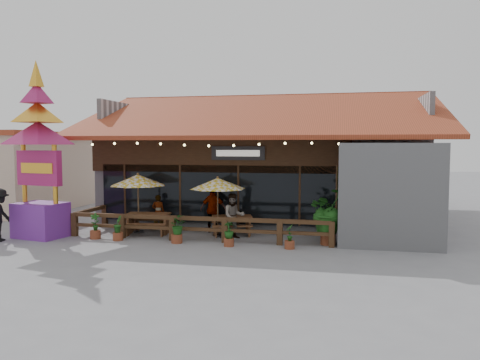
% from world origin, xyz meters
% --- Properties ---
extents(ground, '(100.00, 100.00, 0.00)m').
position_xyz_m(ground, '(0.00, 0.00, 0.00)').
color(ground, gray).
rests_on(ground, ground).
extents(restaurant_building, '(15.50, 14.73, 6.09)m').
position_xyz_m(restaurant_building, '(0.26, 6.61, 2.21)').
color(restaurant_building, '#B2B2B7').
rests_on(restaurant_building, ground).
extents(patio_railing, '(10.00, 2.60, 0.92)m').
position_xyz_m(patio_railing, '(-2.25, -0.27, 0.61)').
color(patio_railing, '#4C311B').
rests_on(patio_railing, ground).
extents(neighbor_building, '(8.40, 8.40, 4.22)m').
position_xyz_m(neighbor_building, '(-15.00, 6.00, 2.14)').
color(neighbor_building, beige).
rests_on(neighbor_building, ground).
extents(umbrella_left, '(2.32, 2.32, 2.42)m').
position_xyz_m(umbrella_left, '(-4.38, 0.70, 2.11)').
color(umbrella_left, brown).
rests_on(umbrella_left, ground).
extents(umbrella_right, '(2.78, 2.78, 2.33)m').
position_xyz_m(umbrella_right, '(-1.07, 0.70, 2.03)').
color(umbrella_right, brown).
rests_on(umbrella_right, ground).
extents(picnic_table_left, '(1.86, 1.66, 0.81)m').
position_xyz_m(picnic_table_left, '(-3.90, 0.58, 0.55)').
color(picnic_table_left, brown).
rests_on(picnic_table_left, ground).
extents(picnic_table_right, '(1.87, 1.72, 0.75)m').
position_xyz_m(picnic_table_right, '(-0.59, 1.02, 0.51)').
color(picnic_table_right, brown).
rests_on(picnic_table_right, ground).
extents(thai_sign_tower, '(3.12, 3.12, 7.20)m').
position_xyz_m(thai_sign_tower, '(-7.63, -0.99, 3.81)').
color(thai_sign_tower, '#742A9C').
rests_on(thai_sign_tower, ground).
extents(tropical_plant, '(1.87, 1.78, 2.02)m').
position_xyz_m(tropical_plant, '(3.18, -0.06, 1.16)').
color(tropical_plant, brown).
rests_on(tropical_plant, ground).
extents(diner_a, '(0.56, 0.39, 1.47)m').
position_xyz_m(diner_a, '(-3.85, 1.49, 0.73)').
color(diner_a, '#3A2312').
rests_on(diner_a, ground).
extents(diner_b, '(1.02, 0.93, 1.71)m').
position_xyz_m(diner_b, '(-0.35, 0.28, 0.86)').
color(diner_b, '#3A2312').
rests_on(diner_b, ground).
extents(diner_c, '(1.13, 0.54, 1.88)m').
position_xyz_m(diner_c, '(-1.42, 1.34, 0.94)').
color(diner_c, '#3A2312').
rests_on(diner_c, ground).
extents(pedestrian, '(0.98, 1.39, 1.95)m').
position_xyz_m(pedestrian, '(-8.63, -1.98, 0.97)').
color(pedestrian, black).
rests_on(pedestrian, ground).
extents(planter_a, '(0.41, 0.40, 0.97)m').
position_xyz_m(planter_a, '(-5.45, -0.83, 0.41)').
color(planter_a, brown).
rests_on(planter_a, ground).
extents(planter_b, '(0.38, 0.38, 0.92)m').
position_xyz_m(planter_b, '(-4.47, -0.94, 0.42)').
color(planter_b, brown).
rests_on(planter_b, ground).
extents(planter_c, '(0.79, 0.78, 0.99)m').
position_xyz_m(planter_c, '(-2.17, -0.94, 0.55)').
color(planter_c, brown).
rests_on(planter_c, ground).
extents(planter_d, '(0.44, 0.44, 0.87)m').
position_xyz_m(planter_d, '(-0.21, -1.09, 0.42)').
color(planter_d, brown).
rests_on(planter_d, ground).
extents(planter_e, '(0.34, 0.34, 0.84)m').
position_xyz_m(planter_e, '(1.90, -1.05, 0.35)').
color(planter_e, brown).
rests_on(planter_e, ground).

